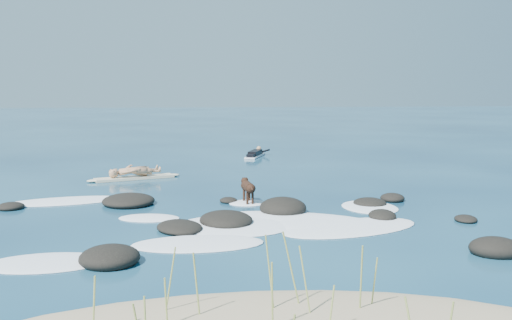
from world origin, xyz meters
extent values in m
plane|color=#0A2642|center=(0.00, 0.00, 0.00)|extent=(160.00, 160.00, 0.00)
cylinder|color=#8B9849|center=(0.44, -7.09, 0.72)|extent=(0.29, 0.09, 1.17)
cylinder|color=#8B9849|center=(-1.27, -7.13, 0.63)|extent=(0.20, 0.04, 1.02)
cylinder|color=#8B9849|center=(1.35, -7.43, 0.66)|extent=(0.05, 0.18, 1.07)
cylinder|color=#8B9849|center=(0.74, -8.22, 0.51)|extent=(0.13, 0.13, 0.77)
cylinder|color=#8B9849|center=(0.11, -7.26, 0.72)|extent=(0.15, 0.06, 1.19)
cylinder|color=#8B9849|center=(0.56, -7.49, 0.66)|extent=(0.20, 0.12, 1.07)
cylinder|color=#8B9849|center=(-1.29, -7.76, 0.52)|extent=(0.06, 0.06, 0.81)
cylinder|color=#8B9849|center=(-2.17, -7.93, 0.57)|extent=(0.09, 0.07, 0.91)
cylinder|color=#8B9849|center=(1.61, -7.22, 0.54)|extent=(0.07, 0.15, 0.83)
cylinder|color=#8B9849|center=(-0.90, -7.41, 0.63)|extent=(0.12, 0.09, 1.02)
cylinder|color=#8B9849|center=(0.04, -8.03, 0.65)|extent=(0.06, 0.12, 1.06)
ellipsoid|color=black|center=(0.01, 1.45, 0.05)|extent=(0.66, 0.70, 0.20)
ellipsoid|color=black|center=(-2.85, 1.46, 0.10)|extent=(1.66, 1.75, 0.39)
ellipsoid|color=black|center=(3.78, -1.05, 0.08)|extent=(0.85, 1.00, 0.31)
ellipsoid|color=black|center=(1.37, -0.13, 0.14)|extent=(1.49, 1.52, 0.56)
ellipsoid|color=black|center=(-6.00, 1.16, 0.06)|extent=(0.87, 0.88, 0.24)
ellipsoid|color=black|center=(-1.31, -1.71, 0.07)|extent=(1.46, 1.59, 0.29)
ellipsoid|color=black|center=(-0.20, -1.23, 0.10)|extent=(1.66, 1.77, 0.42)
ellipsoid|color=black|center=(4.83, 1.19, 0.07)|extent=(0.94, 0.99, 0.30)
ellipsoid|color=black|center=(5.78, -1.50, 0.05)|extent=(0.75, 0.85, 0.19)
ellipsoid|color=black|center=(3.97, 0.59, 0.07)|extent=(1.17, 1.25, 0.27)
ellipsoid|color=black|center=(-2.55, -4.10, 0.11)|extent=(1.20, 1.22, 0.45)
ellipsoid|color=black|center=(5.04, -4.30, 0.12)|extent=(1.18, 1.05, 0.46)
ellipsoid|color=white|center=(-2.12, -0.42, 0.01)|extent=(1.70, 1.18, 0.12)
ellipsoid|color=white|center=(1.56, -0.76, 0.01)|extent=(4.07, 2.50, 0.12)
ellipsoid|color=white|center=(-0.02, -1.42, 0.01)|extent=(3.08, 2.57, 0.12)
ellipsoid|color=white|center=(3.88, 0.31, 0.01)|extent=(1.72, 2.03, 0.12)
ellipsoid|color=white|center=(2.73, -1.91, 0.01)|extent=(3.92, 2.69, 0.12)
ellipsoid|color=white|center=(-4.74, 2.03, 0.01)|extent=(3.65, 1.99, 0.12)
ellipsoid|color=white|center=(1.88, -1.48, 0.01)|extent=(2.39, 2.50, 0.12)
ellipsoid|color=white|center=(-0.88, -2.94, 0.01)|extent=(2.89, 1.48, 0.12)
ellipsoid|color=white|center=(-3.75, -3.99, 0.01)|extent=(2.41, 1.45, 0.12)
ellipsoid|color=white|center=(0.56, 1.20, 0.01)|extent=(1.10, 0.90, 0.12)
cube|color=beige|center=(-3.15, 5.97, 0.05)|extent=(2.86, 1.56, 0.09)
ellipsoid|color=beige|center=(-1.83, 6.48, 0.05)|extent=(0.65, 0.50, 0.10)
ellipsoid|color=beige|center=(-4.48, 5.47, 0.05)|extent=(0.65, 0.50, 0.10)
imported|color=tan|center=(-3.15, 5.97, 1.02)|extent=(0.65, 0.79, 1.84)
cube|color=white|center=(1.88, 12.19, 0.05)|extent=(1.21, 2.24, 0.08)
ellipsoid|color=white|center=(2.25, 13.22, 0.05)|extent=(0.41, 0.54, 0.08)
cube|color=black|center=(1.88, 12.19, 0.20)|extent=(0.83, 1.40, 0.22)
sphere|color=tan|center=(2.15, 12.92, 0.32)|extent=(0.29, 0.29, 0.23)
cylinder|color=black|center=(1.93, 13.15, 0.19)|extent=(0.56, 0.12, 0.25)
cylinder|color=black|center=(2.46, 12.97, 0.19)|extent=(0.47, 0.44, 0.25)
cube|color=black|center=(1.63, 11.48, 0.16)|extent=(0.50, 0.63, 0.14)
cylinder|color=black|center=(0.56, 1.10, 0.50)|extent=(0.37, 0.63, 0.29)
sphere|color=black|center=(0.52, 1.36, 0.50)|extent=(0.34, 0.34, 0.30)
sphere|color=black|center=(0.60, 0.84, 0.50)|extent=(0.31, 0.31, 0.27)
sphere|color=black|center=(0.49, 1.53, 0.60)|extent=(0.24, 0.24, 0.21)
cone|color=black|center=(0.47, 1.66, 0.59)|extent=(0.13, 0.15, 0.11)
cone|color=black|center=(0.44, 1.51, 0.69)|extent=(0.11, 0.09, 0.10)
cone|color=black|center=(0.55, 1.53, 0.69)|extent=(0.11, 0.09, 0.10)
cylinder|color=black|center=(0.45, 1.29, 0.19)|extent=(0.08, 0.08, 0.39)
cylinder|color=black|center=(0.60, 1.31, 0.19)|extent=(0.08, 0.08, 0.39)
cylinder|color=black|center=(0.51, 0.89, 0.19)|extent=(0.08, 0.08, 0.39)
cylinder|color=black|center=(0.66, 0.91, 0.19)|extent=(0.08, 0.08, 0.39)
cylinder|color=black|center=(0.62, 0.71, 0.55)|extent=(0.09, 0.28, 0.17)
camera|label=1|loc=(-0.87, -14.81, 3.32)|focal=40.00mm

